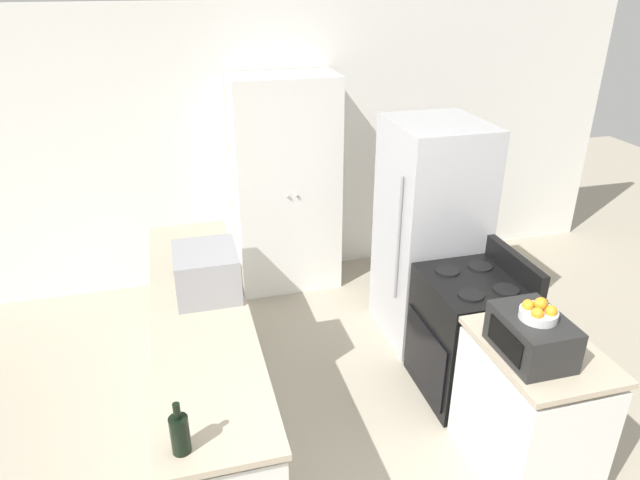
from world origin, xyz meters
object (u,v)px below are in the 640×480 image
object	(u,v)px
stove	(468,335)
wine_bottle	(180,433)
pantry_cabinet	(286,186)
refrigerator	(430,234)
toaster_oven	(531,336)
fruit_bowl	(539,312)
microwave	(207,272)

from	to	relation	value
stove	wine_bottle	xyz separation A→B (m)	(-2.01, -1.03, 0.55)
pantry_cabinet	stove	world-z (taller)	pantry_cabinet
pantry_cabinet	refrigerator	xyz separation A→B (m)	(0.93, -1.13, -0.10)
pantry_cabinet	toaster_oven	xyz separation A→B (m)	(0.78, -2.73, 0.03)
fruit_bowl	refrigerator	bearing A→B (deg)	84.72
refrigerator	wine_bottle	size ratio (longest dim) A/B	6.90
pantry_cabinet	microwave	world-z (taller)	pantry_cabinet
refrigerator	microwave	xyz separation A→B (m)	(-1.80, -0.47, 0.16)
stove	wine_bottle	world-z (taller)	wine_bottle
refrigerator	fruit_bowl	world-z (taller)	refrigerator
pantry_cabinet	refrigerator	distance (m)	1.47
refrigerator	toaster_oven	distance (m)	1.62
stove	microwave	xyz separation A→B (m)	(-1.77, 0.31, 0.60)
pantry_cabinet	fruit_bowl	distance (m)	2.86
wine_bottle	fruit_bowl	bearing A→B (deg)	6.13
microwave	toaster_oven	xyz separation A→B (m)	(1.64, -1.13, -0.03)
stove	refrigerator	world-z (taller)	refrigerator
stove	fruit_bowl	distance (m)	1.12
stove	refrigerator	xyz separation A→B (m)	(0.02, 0.79, 0.44)
refrigerator	fruit_bowl	bearing A→B (deg)	-95.28
toaster_oven	stove	bearing A→B (deg)	80.78
wine_bottle	refrigerator	bearing A→B (deg)	41.84
fruit_bowl	microwave	bearing A→B (deg)	145.25
microwave	wine_bottle	size ratio (longest dim) A/B	1.70
pantry_cabinet	microwave	xyz separation A→B (m)	(-0.86, -1.60, 0.06)
pantry_cabinet	refrigerator	size ratio (longest dim) A/B	1.11
refrigerator	pantry_cabinet	bearing A→B (deg)	129.72
stove	pantry_cabinet	bearing A→B (deg)	115.53
pantry_cabinet	microwave	size ratio (longest dim) A/B	4.50
toaster_oven	fruit_bowl	bearing A→B (deg)	-66.29
pantry_cabinet	stove	distance (m)	2.19
stove	wine_bottle	distance (m)	2.32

